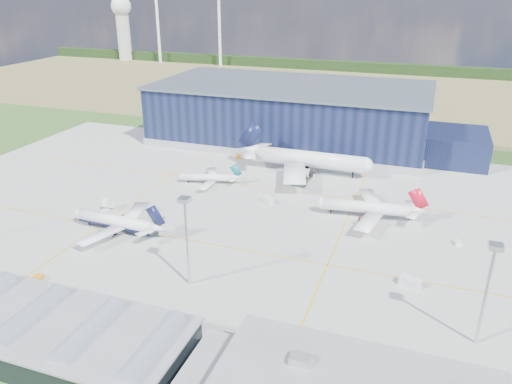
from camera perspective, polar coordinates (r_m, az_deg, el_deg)
name	(u,v)px	position (r m, az deg, el deg)	size (l,w,h in m)	color
ground	(204,226)	(152.34, -5.91, -3.84)	(600.00, 600.00, 0.00)	#2F4D1D
apron	(218,212)	(160.47, -4.39, -2.33)	(220.00, 160.00, 0.08)	#A0A09B
farmland	(341,90)	(354.15, 9.65, 11.43)	(600.00, 220.00, 0.01)	olive
treeline	(359,67)	(431.35, 11.71, 13.83)	(600.00, 8.00, 8.00)	black
horizon_dressing	(149,23)	(487.86, -12.10, 18.37)	(440.20, 18.00, 70.00)	white
hangar	(297,116)	(231.54, 4.71, 8.64)	(145.00, 62.00, 26.10)	black
glass_concourse	(47,331)	(111.63, -22.78, -14.47)	(78.00, 23.00, 8.60)	black
light_mast_center	(186,227)	(117.49, -7.99, -4.03)	(2.60, 2.60, 23.00)	#B8BAC0
light_mast_east	(489,279)	(107.28, 25.10, -8.96)	(2.60, 2.60, 23.00)	#B8BAC0
airliner_navy	(115,215)	(151.75, -15.83, -2.55)	(32.31, 31.61, 10.54)	white
airliner_red	(367,201)	(157.94, 12.54, -1.04)	(34.43, 33.68, 11.23)	white
airliner_widebody	(309,151)	(191.47, 6.13, 4.68)	(54.40, 53.22, 17.74)	white
airliner_regional	(208,174)	(182.24, -5.54, 2.08)	(23.65, 23.14, 7.71)	white
gse_tug_b	(37,279)	(135.85, -23.79, -9.09)	(2.06, 3.09, 1.34)	orange
gse_cart_a	(458,243)	(151.66, 22.08, -5.42)	(1.81, 2.71, 1.17)	silver
gse_van_b	(268,200)	(166.29, 1.39, -0.95)	(2.09, 4.55, 2.09)	silver
gse_tug_c	(239,157)	(209.48, -1.99, 4.06)	(2.08, 3.33, 1.46)	orange
gse_cart_b	(304,164)	(201.35, 5.53, 3.16)	(2.04, 3.05, 1.32)	silver
gse_van_c	(410,282)	(127.98, 17.21, -9.83)	(2.39, 4.98, 2.39)	silver
airstair	(109,206)	(168.20, -16.43, -1.51)	(1.77, 4.43, 2.83)	silver
car_a	(343,348)	(106.12, 9.95, -17.11)	(1.27, 3.15, 1.07)	#99999E
car_b	(271,342)	(105.82, 1.76, -16.78)	(1.33, 3.80, 1.25)	#99999E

